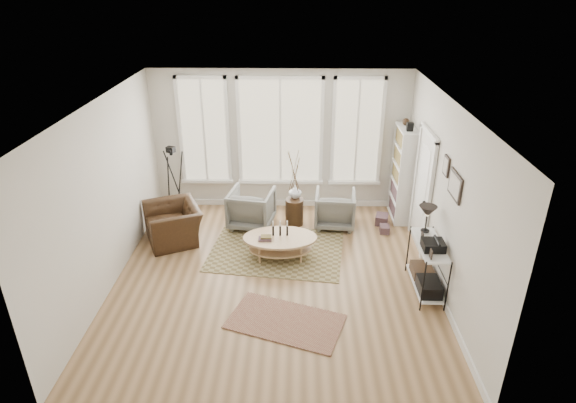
{
  "coord_description": "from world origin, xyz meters",
  "views": [
    {
      "loc": [
        0.35,
        -6.65,
        4.56
      ],
      "look_at": [
        0.2,
        0.6,
        1.1
      ],
      "focal_mm": 30.0,
      "sensor_mm": 36.0,
      "label": 1
    }
  ],
  "objects_px": {
    "armchair_left": "(252,208)",
    "accent_chair": "(173,223)",
    "coffee_table": "(280,241)",
    "bookcase": "(402,174)",
    "low_shelf": "(427,262)",
    "armchair_right": "(335,209)",
    "side_table": "(294,191)"
  },
  "relations": [
    {
      "from": "armchair_right",
      "to": "accent_chair",
      "type": "height_order",
      "value": "armchair_right"
    },
    {
      "from": "armchair_right",
      "to": "accent_chair",
      "type": "bearing_deg",
      "value": 16.54
    },
    {
      "from": "coffee_table",
      "to": "accent_chair",
      "type": "distance_m",
      "value": 2.08
    },
    {
      "from": "bookcase",
      "to": "side_table",
      "type": "relative_size",
      "value": 1.38
    },
    {
      "from": "bookcase",
      "to": "coffee_table",
      "type": "relative_size",
      "value": 1.56
    },
    {
      "from": "low_shelf",
      "to": "coffee_table",
      "type": "height_order",
      "value": "low_shelf"
    },
    {
      "from": "armchair_right",
      "to": "side_table",
      "type": "bearing_deg",
      "value": 1.68
    },
    {
      "from": "armchair_left",
      "to": "accent_chair",
      "type": "relative_size",
      "value": 0.79
    },
    {
      "from": "armchair_right",
      "to": "accent_chair",
      "type": "distance_m",
      "value": 3.11
    },
    {
      "from": "armchair_left",
      "to": "accent_chair",
      "type": "xyz_separation_m",
      "value": [
        -1.41,
        -0.6,
        -0.04
      ]
    },
    {
      "from": "side_table",
      "to": "accent_chair",
      "type": "height_order",
      "value": "side_table"
    },
    {
      "from": "coffee_table",
      "to": "armchair_left",
      "type": "bearing_deg",
      "value": 116.94
    },
    {
      "from": "side_table",
      "to": "armchair_right",
      "type": "bearing_deg",
      "value": -2.97
    },
    {
      "from": "coffee_table",
      "to": "armchair_left",
      "type": "distance_m",
      "value": 1.32
    },
    {
      "from": "bookcase",
      "to": "coffee_table",
      "type": "height_order",
      "value": "bookcase"
    },
    {
      "from": "armchair_left",
      "to": "accent_chair",
      "type": "distance_m",
      "value": 1.53
    },
    {
      "from": "side_table",
      "to": "coffee_table",
      "type": "bearing_deg",
      "value": -101.02
    },
    {
      "from": "low_shelf",
      "to": "accent_chair",
      "type": "xyz_separation_m",
      "value": [
        -4.33,
        1.49,
        -0.17
      ]
    },
    {
      "from": "side_table",
      "to": "accent_chair",
      "type": "xyz_separation_m",
      "value": [
        -2.25,
        -0.68,
        -0.38
      ]
    },
    {
      "from": "armchair_left",
      "to": "armchair_right",
      "type": "distance_m",
      "value": 1.64
    },
    {
      "from": "coffee_table",
      "to": "accent_chair",
      "type": "relative_size",
      "value": 1.25
    },
    {
      "from": "bookcase",
      "to": "armchair_right",
      "type": "height_order",
      "value": "bookcase"
    },
    {
      "from": "low_shelf",
      "to": "armchair_right",
      "type": "height_order",
      "value": "low_shelf"
    },
    {
      "from": "low_shelf",
      "to": "coffee_table",
      "type": "xyz_separation_m",
      "value": [
        -2.33,
        0.91,
        -0.19
      ]
    },
    {
      "from": "accent_chair",
      "to": "low_shelf",
      "type": "bearing_deg",
      "value": 46.1
    },
    {
      "from": "armchair_left",
      "to": "side_table",
      "type": "bearing_deg",
      "value": -163.48
    },
    {
      "from": "low_shelf",
      "to": "armchair_left",
      "type": "distance_m",
      "value": 3.59
    },
    {
      "from": "low_shelf",
      "to": "armchair_right",
      "type": "bearing_deg",
      "value": 121.05
    },
    {
      "from": "bookcase",
      "to": "low_shelf",
      "type": "xyz_separation_m",
      "value": [
        -0.06,
        -2.52,
        -0.44
      ]
    },
    {
      "from": "armchair_right",
      "to": "side_table",
      "type": "relative_size",
      "value": 0.53
    },
    {
      "from": "side_table",
      "to": "armchair_left",
      "type": "bearing_deg",
      "value": -174.19
    },
    {
      "from": "low_shelf",
      "to": "side_table",
      "type": "relative_size",
      "value": 0.87
    }
  ]
}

